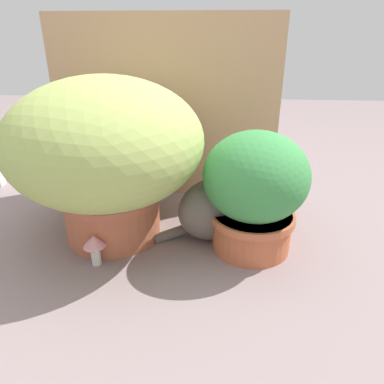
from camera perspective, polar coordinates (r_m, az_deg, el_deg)
The scene contains 7 objects.
ground_plane at distance 1.16m, azimuth -7.55°, elevation -10.34°, with size 6.00×6.00×0.00m, color gray.
cardboard_backdrop at distance 1.48m, azimuth -4.43°, elevation 13.04°, with size 0.93×0.03×0.73m, color tan.
grass_planter at distance 1.17m, azimuth -13.70°, elevation 6.64°, with size 0.63×0.63×0.54m.
leafy_planter at distance 1.11m, azimuth 10.11°, elevation 0.37°, with size 0.33×0.33×0.39m.
cat at distance 1.20m, azimuth 4.54°, elevation -2.12°, with size 0.39×0.26×0.32m.
mushroom_ornament_pink at distance 1.12m, azimuth -15.53°, elevation -8.14°, with size 0.07×0.07×0.10m.
mushroom_ornament_red at distance 1.21m, azimuth -15.09°, elevation -5.13°, with size 0.11×0.11×0.10m.
Camera 1 is at (0.23, -0.92, 0.66)m, focal length 32.91 mm.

